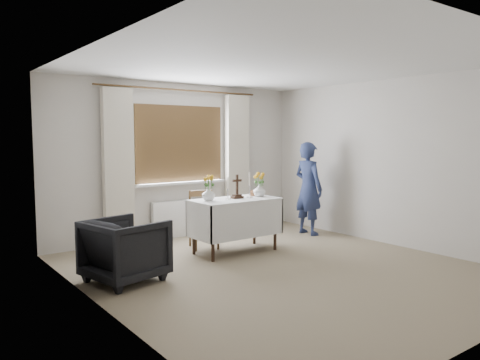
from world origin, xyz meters
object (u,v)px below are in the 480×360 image
altar_table (235,226)px  wooden_chair (204,219)px  armchair (125,250)px  wooden_cross (237,187)px  flower_vase_left (208,194)px  person (308,188)px  flower_vase_right (259,190)px

altar_table → wooden_chair: bearing=114.7°
armchair → wooden_cross: wooden_cross is taller
armchair → flower_vase_left: 1.53m
person → altar_table: bearing=97.8°
person → wooden_cross: size_ratio=4.57×
wooden_chair → wooden_cross: size_ratio=2.50×
altar_table → person: bearing=8.4°
person → flower_vase_right: (-1.27, -0.25, 0.08)m
wooden_chair → wooden_cross: bearing=-42.0°
altar_table → armchair: size_ratio=1.56×
armchair → flower_vase_left: flower_vase_left is taller
altar_table → person: 1.77m
flower_vase_left → flower_vase_right: bearing=-4.8°
wooden_cross → wooden_chair: bearing=122.6°
person → wooden_cross: 1.67m
armchair → flower_vase_right: size_ratio=4.31×
flower_vase_left → flower_vase_right: (0.84, -0.07, -0.00)m
wooden_cross → flower_vase_left: wooden_cross is taller
person → wooden_chair: bearing=82.7°
wooden_chair → flower_vase_right: flower_vase_right is taller
altar_table → wooden_cross: size_ratio=3.66×
armchair → person: person is taller
altar_table → person: (1.71, 0.25, 0.39)m
altar_table → wooden_chair: size_ratio=1.47×
flower_vase_left → person: bearing=5.0°
altar_table → flower_vase_right: (0.44, -0.00, 0.47)m
wooden_chair → person: bearing=9.7°
armchair → flower_vase_left: bearing=-86.6°
flower_vase_right → wooden_cross: bearing=175.3°
flower_vase_right → wooden_chair: bearing=143.9°
wooden_chair → flower_vase_right: (0.66, -0.48, 0.43)m
person → wooden_cross: person is taller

